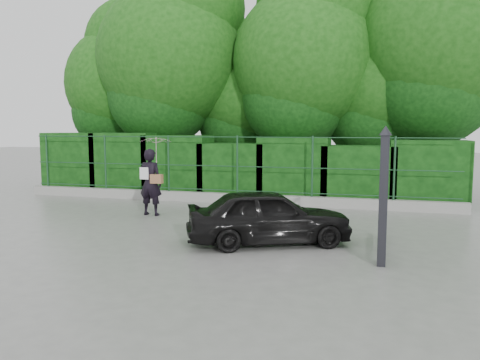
# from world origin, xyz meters

# --- Properties ---
(ground) EXTENTS (80.00, 80.00, 0.00)m
(ground) POSITION_xyz_m (0.00, 0.00, 0.00)
(ground) COLOR gray
(kerb) EXTENTS (14.00, 0.25, 0.30)m
(kerb) POSITION_xyz_m (0.00, 4.50, 0.15)
(kerb) COLOR #9E9E99
(kerb) RESTS_ON ground
(fence) EXTENTS (14.13, 0.06, 1.80)m
(fence) POSITION_xyz_m (0.22, 4.50, 1.20)
(fence) COLOR #1C4526
(fence) RESTS_ON kerb
(hedge) EXTENTS (14.20, 1.20, 2.16)m
(hedge) POSITION_xyz_m (-0.19, 5.50, 1.01)
(hedge) COLOR black
(hedge) RESTS_ON ground
(trees) EXTENTS (17.10, 6.15, 8.08)m
(trees) POSITION_xyz_m (1.14, 7.74, 4.62)
(trees) COLOR black
(trees) RESTS_ON ground
(gate) EXTENTS (0.22, 2.33, 2.36)m
(gate) POSITION_xyz_m (4.60, -0.72, 1.19)
(gate) COLOR #24242A
(gate) RESTS_ON ground
(woman) EXTENTS (0.90, 0.85, 2.10)m
(woman) POSITION_xyz_m (-1.19, 2.00, 1.32)
(woman) COLOR black
(woman) RESTS_ON ground
(car) EXTENTS (3.54, 2.57, 1.12)m
(car) POSITION_xyz_m (2.43, -0.21, 0.56)
(car) COLOR black
(car) RESTS_ON ground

